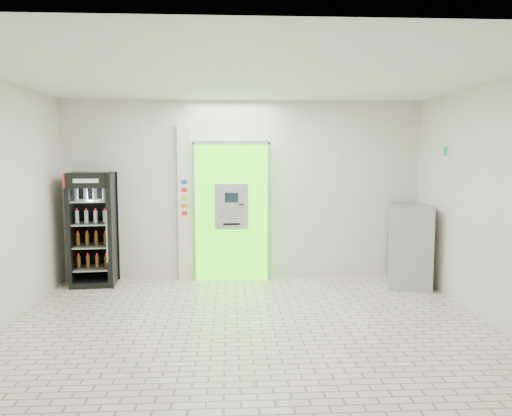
{
  "coord_description": "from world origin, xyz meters",
  "views": [
    {
      "loc": [
        -0.23,
        -5.89,
        2.08
      ],
      "look_at": [
        0.15,
        1.2,
        1.34
      ],
      "focal_mm": 35.0,
      "sensor_mm": 36.0,
      "label": 1
    }
  ],
  "objects": [
    {
      "name": "exit_sign",
      "position": [
        2.99,
        1.4,
        2.12
      ],
      "size": [
        0.02,
        0.22,
        0.26
      ],
      "color": "white",
      "rests_on": "room_shell"
    },
    {
      "name": "room_shell",
      "position": [
        0.0,
        0.0,
        1.84
      ],
      "size": [
        6.0,
        6.0,
        6.0
      ],
      "color": "silver",
      "rests_on": "ground"
    },
    {
      "name": "steel_cabinet",
      "position": [
        2.67,
        1.9,
        0.64
      ],
      "size": [
        0.91,
        1.11,
        1.29
      ],
      "rotation": [
        0.0,
        0.0,
        -0.29
      ],
      "color": "#9C9FA4",
      "rests_on": "ground"
    },
    {
      "name": "ground",
      "position": [
        0.0,
        0.0,
        0.0
      ],
      "size": [
        6.0,
        6.0,
        0.0
      ],
      "primitive_type": "plane",
      "color": "beige",
      "rests_on": "ground"
    },
    {
      "name": "beverage_cooler",
      "position": [
        -2.43,
        2.19,
        0.87
      ],
      "size": [
        0.73,
        0.68,
        1.82
      ],
      "rotation": [
        0.0,
        0.0,
        0.09
      ],
      "color": "black",
      "rests_on": "ground"
    },
    {
      "name": "atm_assembly",
      "position": [
        -0.2,
        2.41,
        1.17
      ],
      "size": [
        1.3,
        0.24,
        2.33
      ],
      "color": "#3CF00D",
      "rests_on": "ground"
    },
    {
      "name": "pillar",
      "position": [
        -0.98,
        2.45,
        1.3
      ],
      "size": [
        0.22,
        0.11,
        2.6
      ],
      "color": "silver",
      "rests_on": "ground"
    }
  ]
}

